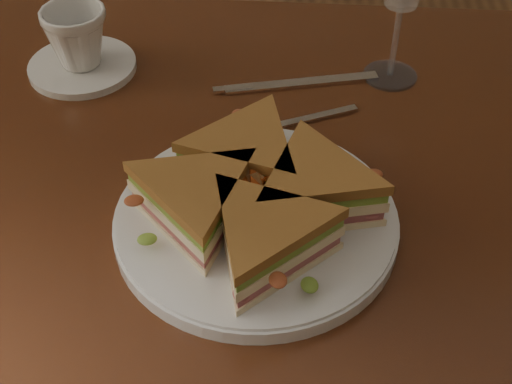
{
  "coord_description": "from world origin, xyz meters",
  "views": [
    {
      "loc": [
        0.06,
        -0.58,
        1.28
      ],
      "look_at": [
        0.03,
        -0.07,
        0.8
      ],
      "focal_mm": 50.0,
      "sensor_mm": 36.0,
      "label": 1
    }
  ],
  "objects_px": {
    "sandwich_wedges": "(256,196)",
    "knife": "(291,84)",
    "spoon": "(252,131)",
    "table": "(239,239)",
    "coffee_cup": "(77,37)",
    "saucer": "(82,66)",
    "plate": "(256,222)"
  },
  "relations": [
    {
      "from": "plate",
      "to": "spoon",
      "type": "relative_size",
      "value": 1.69
    },
    {
      "from": "plate",
      "to": "knife",
      "type": "xyz_separation_m",
      "value": [
        0.03,
        0.26,
        -0.01
      ]
    },
    {
      "from": "plate",
      "to": "saucer",
      "type": "height_order",
      "value": "plate"
    },
    {
      "from": "saucer",
      "to": "coffee_cup",
      "type": "distance_m",
      "value": 0.04
    },
    {
      "from": "sandwich_wedges",
      "to": "knife",
      "type": "bearing_deg",
      "value": 84.37
    },
    {
      "from": "spoon",
      "to": "sandwich_wedges",
      "type": "bearing_deg",
      "value": -108.48
    },
    {
      "from": "table",
      "to": "saucer",
      "type": "relative_size",
      "value": 8.5
    },
    {
      "from": "table",
      "to": "plate",
      "type": "bearing_deg",
      "value": -70.71
    },
    {
      "from": "spoon",
      "to": "table",
      "type": "bearing_deg",
      "value": -121.32
    },
    {
      "from": "saucer",
      "to": "table",
      "type": "bearing_deg",
      "value": -41.33
    },
    {
      "from": "sandwich_wedges",
      "to": "knife",
      "type": "xyz_separation_m",
      "value": [
        0.03,
        0.26,
        -0.04
      ]
    },
    {
      "from": "table",
      "to": "sandwich_wedges",
      "type": "relative_size",
      "value": 4.04
    },
    {
      "from": "saucer",
      "to": "coffee_cup",
      "type": "xyz_separation_m",
      "value": [
        0.0,
        0.0,
        0.04
      ]
    },
    {
      "from": "table",
      "to": "coffee_cup",
      "type": "bearing_deg",
      "value": 138.67
    },
    {
      "from": "spoon",
      "to": "knife",
      "type": "relative_size",
      "value": 0.81
    },
    {
      "from": "sandwich_wedges",
      "to": "knife",
      "type": "distance_m",
      "value": 0.26
    },
    {
      "from": "table",
      "to": "spoon",
      "type": "relative_size",
      "value": 7.0
    },
    {
      "from": "table",
      "to": "knife",
      "type": "xyz_separation_m",
      "value": [
        0.05,
        0.18,
        0.1
      ]
    },
    {
      "from": "plate",
      "to": "knife",
      "type": "distance_m",
      "value": 0.26
    },
    {
      "from": "sandwich_wedges",
      "to": "coffee_cup",
      "type": "bearing_deg",
      "value": 132.69
    },
    {
      "from": "sandwich_wedges",
      "to": "spoon",
      "type": "height_order",
      "value": "sandwich_wedges"
    },
    {
      "from": "saucer",
      "to": "sandwich_wedges",
      "type": "bearing_deg",
      "value": -47.31
    },
    {
      "from": "spoon",
      "to": "knife",
      "type": "height_order",
      "value": "spoon"
    },
    {
      "from": "plate",
      "to": "sandwich_wedges",
      "type": "height_order",
      "value": "sandwich_wedges"
    },
    {
      "from": "spoon",
      "to": "coffee_cup",
      "type": "bearing_deg",
      "value": 128.34
    },
    {
      "from": "table",
      "to": "coffee_cup",
      "type": "height_order",
      "value": "coffee_cup"
    },
    {
      "from": "plate",
      "to": "knife",
      "type": "height_order",
      "value": "plate"
    },
    {
      "from": "spoon",
      "to": "saucer",
      "type": "height_order",
      "value": "same"
    },
    {
      "from": "table",
      "to": "plate",
      "type": "xyz_separation_m",
      "value": [
        0.03,
        -0.07,
        0.11
      ]
    },
    {
      "from": "plate",
      "to": "spoon",
      "type": "bearing_deg",
      "value": 96.27
    },
    {
      "from": "knife",
      "to": "spoon",
      "type": "bearing_deg",
      "value": -126.21
    },
    {
      "from": "table",
      "to": "spoon",
      "type": "height_order",
      "value": "spoon"
    }
  ]
}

